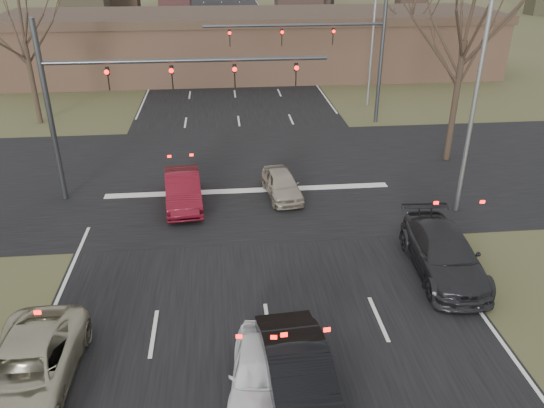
{
  "coord_description": "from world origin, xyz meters",
  "views": [
    {
      "loc": [
        -1.18,
        -9.96,
        10.7
      ],
      "look_at": [
        0.57,
        7.48,
        2.0
      ],
      "focal_mm": 35.0,
      "sensor_mm": 36.0,
      "label": 1
    }
  ],
  "objects": [
    {
      "name": "car_white_sedan",
      "position": [
        -0.5,
        0.5,
        0.61
      ],
      "size": [
        1.9,
        3.75,
        1.22
      ],
      "primitive_type": "imported",
      "rotation": [
        0.0,
        0.0,
        -0.13
      ],
      "color": "white",
      "rests_on": "ground"
    },
    {
      "name": "car_charcoal_sedan",
      "position": [
        6.5,
        5.42,
        0.76
      ],
      "size": [
        2.43,
        5.37,
        1.53
      ],
      "primitive_type": "imported",
      "rotation": [
        0.0,
        0.0,
        -0.05
      ],
      "color": "black",
      "rests_on": "ground"
    },
    {
      "name": "streetlight_right_near",
      "position": [
        8.82,
        10.0,
        5.59
      ],
      "size": [
        2.34,
        0.25,
        10.0
      ],
      "color": "gray",
      "rests_on": "ground"
    },
    {
      "name": "streetlight_right_far",
      "position": [
        9.32,
        27.0,
        5.59
      ],
      "size": [
        2.34,
        0.25,
        10.0
      ],
      "color": "gray",
      "rests_on": "ground"
    },
    {
      "name": "car_silver_suv",
      "position": [
        -6.5,
        1.0,
        0.7
      ],
      "size": [
        2.43,
        5.08,
        1.4
      ],
      "primitive_type": "imported",
      "rotation": [
        0.0,
        0.0,
        -0.02
      ],
      "color": "#A9A489",
      "rests_on": "ground"
    },
    {
      "name": "road_cross",
      "position": [
        0.0,
        15.0,
        0.01
      ],
      "size": [
        200.0,
        14.0,
        0.02
      ],
      "primitive_type": "cube",
      "color": "black",
      "rests_on": "ground"
    },
    {
      "name": "mast_arm_near",
      "position": [
        -5.23,
        13.0,
        5.07
      ],
      "size": [
        12.12,
        0.24,
        8.0
      ],
      "color": "#383A3D",
      "rests_on": "ground"
    },
    {
      "name": "building",
      "position": [
        2.0,
        38.0,
        2.67
      ],
      "size": [
        42.4,
        10.4,
        5.3
      ],
      "color": "#866048",
      "rests_on": "ground"
    },
    {
      "name": "ground",
      "position": [
        0.0,
        0.0,
        0.0
      ],
      "size": [
        360.0,
        360.0,
        0.0
      ],
      "primitive_type": "plane",
      "color": "#3D4424",
      "rests_on": "ground"
    },
    {
      "name": "road_main",
      "position": [
        0.0,
        60.0,
        0.01
      ],
      "size": [
        14.0,
        300.0,
        0.02
      ],
      "primitive_type": "cube",
      "color": "black",
      "rests_on": "ground"
    },
    {
      "name": "car_black_hatch",
      "position": [
        0.5,
        0.0,
        0.76
      ],
      "size": [
        1.96,
        4.73,
        1.52
      ],
      "primitive_type": "imported",
      "rotation": [
        0.0,
        0.0,
        0.08
      ],
      "color": "black",
      "rests_on": "ground"
    },
    {
      "name": "mast_arm_far",
      "position": [
        6.18,
        23.0,
        5.02
      ],
      "size": [
        11.12,
        0.24,
        8.0
      ],
      "color": "#383A3D",
      "rests_on": "ground"
    },
    {
      "name": "tree_left_far",
      "position": [
        -13.0,
        25.0,
        7.34
      ],
      "size": [
        5.7,
        5.7,
        9.5
      ],
      "color": "black",
      "rests_on": "ground"
    },
    {
      "name": "car_red_ahead",
      "position": [
        -3.0,
        11.87,
        0.72
      ],
      "size": [
        1.91,
        4.51,
        1.45
      ],
      "primitive_type": "imported",
      "rotation": [
        0.0,
        0.0,
        0.09
      ],
      "color": "#580C18",
      "rests_on": "ground"
    },
    {
      "name": "car_silver_ahead",
      "position": [
        1.51,
        12.29,
        0.61
      ],
      "size": [
        1.86,
        3.72,
        1.22
      ],
      "primitive_type": "imported",
      "rotation": [
        0.0,
        0.0,
        0.12
      ],
      "color": "#A79B87",
      "rests_on": "ground"
    }
  ]
}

